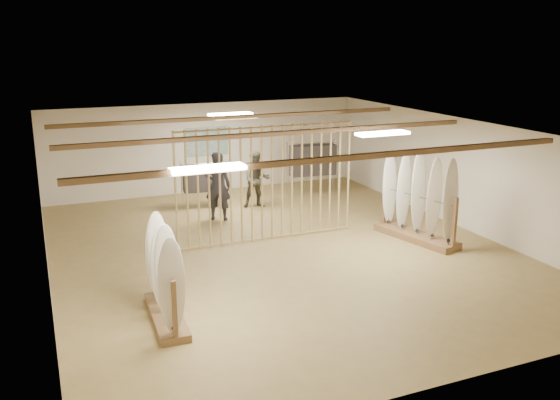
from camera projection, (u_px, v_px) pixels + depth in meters
name	position (u px, v px, depth m)	size (l,w,h in m)	color
floor	(280.00, 250.00, 13.71)	(12.00, 12.00, 0.00)	#9E834C
ceiling	(280.00, 130.00, 12.97)	(12.00, 12.00, 0.00)	#9A9891
wall_back	(207.00, 148.00, 18.68)	(12.00, 12.00, 0.00)	white
wall_front	(451.00, 294.00, 8.00)	(12.00, 12.00, 0.00)	white
wall_left	(43.00, 216.00, 11.48)	(12.00, 12.00, 0.00)	white
wall_right	(459.00, 173.00, 15.21)	(12.00, 12.00, 0.00)	white
ceiling_slats	(280.00, 133.00, 12.99)	(9.50, 6.12, 0.10)	brown
light_panels	(280.00, 132.00, 12.99)	(1.20, 0.35, 0.06)	white
bamboo_partition	(267.00, 184.00, 14.05)	(4.45, 0.05, 2.78)	tan
poster	(207.00, 142.00, 18.61)	(1.40, 0.03, 0.90)	teal
rack_left	(165.00, 287.00, 10.15)	(0.59, 1.93, 1.82)	brown
rack_right	(417.00, 211.00, 14.22)	(1.11, 2.35, 2.16)	brown
clothing_rack_a	(204.00, 178.00, 16.91)	(1.24, 0.46, 1.34)	silver
clothing_rack_b	(313.00, 160.00, 18.38)	(1.55, 0.53, 1.66)	silver
shopper_a	(218.00, 181.00, 15.72)	(0.78, 0.53, 2.14)	#25232B
shopper_b	(257.00, 176.00, 16.94)	(0.89, 0.70, 1.85)	#3E3B30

